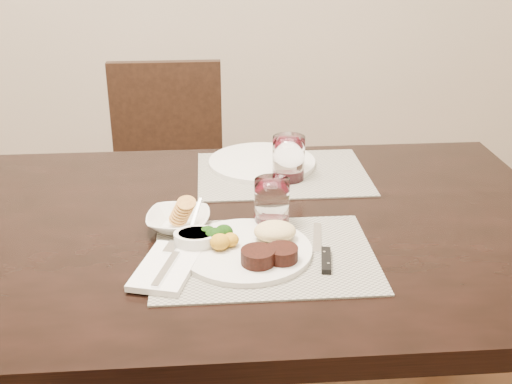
{
  "coord_description": "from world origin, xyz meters",
  "views": [
    {
      "loc": [
        0.16,
        -1.33,
        1.42
      ],
      "look_at": [
        0.26,
        0.01,
        0.82
      ],
      "focal_mm": 45.0,
      "sensor_mm": 36.0,
      "label": 1
    }
  ],
  "objects": [
    {
      "name": "wine_glass_near",
      "position": [
        0.29,
        -0.02,
        0.8
      ],
      "size": [
        0.08,
        0.08,
        0.11
      ],
      "rotation": [
        0.0,
        0.0,
        -0.25
      ],
      "color": "white",
      "rests_on": "placemat_near"
    },
    {
      "name": "cracker_bowl",
      "position": [
        0.08,
        -0.02,
        0.77
      ],
      "size": [
        0.16,
        0.16,
        0.06
      ],
      "rotation": [
        0.0,
        0.0,
        -0.11
      ],
      "color": "silver",
      "rests_on": "placemat_near"
    },
    {
      "name": "placemat_near",
      "position": [
        0.27,
        -0.16,
        0.75
      ],
      "size": [
        0.46,
        0.34,
        0.0
      ],
      "primitive_type": "cube",
      "color": "gray",
      "rests_on": "dining_table"
    },
    {
      "name": "dining_table",
      "position": [
        0.0,
        0.0,
        0.67
      ],
      "size": [
        2.0,
        1.0,
        0.75
      ],
      "color": "black",
      "rests_on": "ground"
    },
    {
      "name": "steak_knife",
      "position": [
        0.39,
        -0.18,
        0.76
      ],
      "size": [
        0.04,
        0.22,
        0.01
      ],
      "rotation": [
        0.0,
        0.0,
        -0.17
      ],
      "color": "white",
      "rests_on": "placemat_near"
    },
    {
      "name": "dinner_plate",
      "position": [
        0.24,
        -0.15,
        0.77
      ],
      "size": [
        0.28,
        0.28,
        0.05
      ],
      "rotation": [
        0.0,
        0.0,
        -0.03
      ],
      "color": "silver",
      "rests_on": "placemat_near"
    },
    {
      "name": "far_plate",
      "position": [
        0.31,
        0.35,
        0.76
      ],
      "size": [
        0.3,
        0.3,
        0.01
      ],
      "primitive_type": "cylinder",
      "color": "silver",
      "rests_on": "placemat_far"
    },
    {
      "name": "sauce_ramekin",
      "position": [
        0.12,
        -0.12,
        0.77
      ],
      "size": [
        0.1,
        0.14,
        0.08
      ],
      "rotation": [
        0.0,
        0.0,
        -0.37
      ],
      "color": "silver",
      "rests_on": "placemat_near"
    },
    {
      "name": "placemat_far",
      "position": [
        0.35,
        0.28,
        0.75
      ],
      "size": [
        0.46,
        0.34,
        0.0
      ],
      "primitive_type": "cube",
      "color": "gray",
      "rests_on": "dining_table"
    },
    {
      "name": "wine_glass_far",
      "position": [
        0.37,
        0.24,
        0.81
      ],
      "size": [
        0.09,
        0.09,
        0.12
      ],
      "rotation": [
        0.0,
        0.0,
        -0.32
      ],
      "color": "white",
      "rests_on": "placemat_far"
    },
    {
      "name": "napkin_fork",
      "position": [
        0.07,
        -0.21,
        0.76
      ],
      "size": [
        0.15,
        0.21,
        0.02
      ],
      "rotation": [
        0.0,
        0.0,
        -0.28
      ],
      "color": "silver",
      "rests_on": "placemat_near"
    },
    {
      "name": "chair_far",
      "position": [
        0.0,
        0.93,
        0.5
      ],
      "size": [
        0.42,
        0.42,
        0.9
      ],
      "color": "black",
      "rests_on": "ground"
    }
  ]
}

